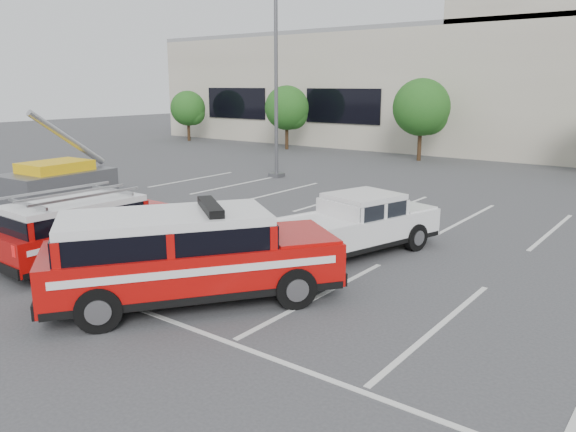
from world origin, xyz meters
name	(u,v)px	position (x,y,z in m)	size (l,w,h in m)	color
ground	(228,272)	(0.00, 0.00, 0.00)	(120.00, 120.00, 0.00)	#3B3B3E
stall_markings	(329,234)	(0.00, 4.50, 0.01)	(23.00, 15.00, 0.01)	silver
convention_building	(558,81)	(0.18, 31.86, 4.72)	(60.00, 16.99, 13.20)	beige
tree_far_left	(189,110)	(-24.91, 22.05, 2.50)	(2.77, 2.77, 3.99)	#3F2B19
tree_left	(288,109)	(-14.91, 22.05, 2.77)	(3.07, 3.07, 4.42)	#3F2B19
tree_mid_left	(423,109)	(-4.91, 22.05, 3.04)	(3.37, 3.37, 4.85)	#3F2B19
light_pole_left	(276,69)	(-8.00, 12.00, 5.19)	(0.90, 0.60, 10.24)	#59595E
fire_chief_suv	(188,262)	(0.67, -1.90, 0.86)	(5.25, 6.13, 2.10)	#A50908
white_pickup	(352,231)	(1.63, 3.12, 0.64)	(3.15, 5.55, 1.61)	silver
ladder_suv	(89,233)	(-3.45, -1.53, 0.75)	(2.00, 4.83, 1.89)	#A50908
utility_rig	(53,184)	(-11.17, 2.02, 0.71)	(3.58, 4.38, 3.59)	#59595E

